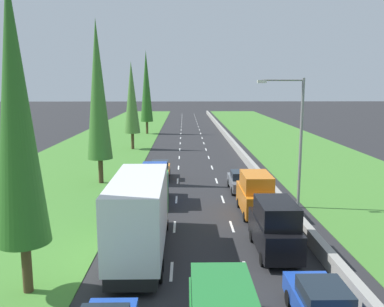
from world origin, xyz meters
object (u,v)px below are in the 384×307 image
orange_hatchback_left_lane (160,170)px  poplar_tree_nearest (16,112)px  street_light_mast (296,134)px  poplar_tree_fourth (146,86)px  blue_van_left_lane (154,184)px  poplar_tree_third (132,98)px  orange_van_right_lane (255,194)px  poplar_tree_second (98,90)px  white_box_truck_left_lane (141,213)px  black_van_right_lane (275,227)px  grey_sedan_right_lane (241,181)px  blue_sedan_right_lane (323,306)px

orange_hatchback_left_lane → poplar_tree_nearest: bearing=-101.7°
orange_hatchback_left_lane → street_light_mast: (9.87, -9.08, 4.40)m
poplar_tree_fourth → blue_van_left_lane: bearing=-84.2°
poplar_tree_third → orange_van_right_lane: bearing=-67.5°
poplar_tree_fourth → poplar_tree_third: bearing=-91.2°
poplar_tree_second → poplar_tree_fourth: bearing=88.8°
blue_van_left_lane → orange_hatchback_left_lane: (-0.01, 7.57, -0.56)m
white_box_truck_left_lane → black_van_right_lane: bearing=-0.2°
grey_sedan_right_lane → poplar_tree_nearest: size_ratio=0.35×
blue_van_left_lane → grey_sedan_right_lane: (6.79, 3.18, -0.59)m
orange_van_right_lane → grey_sedan_right_lane: bearing=91.1°
blue_sedan_right_lane → poplar_tree_second: poplar_tree_second is taller
poplar_tree_third → poplar_tree_nearest: bearing=-89.4°
white_box_truck_left_lane → grey_sedan_right_lane: bearing=61.5°
white_box_truck_left_lane → poplar_tree_nearest: 7.83m
blue_sedan_right_lane → white_box_truck_left_lane: 9.71m
black_van_right_lane → poplar_tree_third: (-11.50, 34.50, 5.45)m
black_van_right_lane → orange_hatchback_left_lane: bearing=111.9°
black_van_right_lane → grey_sedan_right_lane: 12.55m
poplar_tree_second → poplar_tree_third: bearing=88.8°
white_box_truck_left_lane → blue_van_left_lane: 9.37m
white_box_truck_left_lane → blue_van_left_lane: bearing=90.1°
blue_sedan_right_lane → grey_sedan_right_lane: same height
blue_sedan_right_lane → blue_van_left_lane: size_ratio=0.92×
grey_sedan_right_lane → poplar_tree_third: (-11.49, 21.96, 6.03)m
poplar_tree_third → street_light_mast: poplar_tree_third is taller
black_van_right_lane → poplar_tree_third: bearing=108.4°
black_van_right_lane → poplar_tree_third: 36.77m
poplar_tree_second → orange_van_right_lane: bearing=-36.8°
orange_van_right_lane → blue_sedan_right_lane: bearing=-89.2°
poplar_tree_second → poplar_tree_third: (0.41, 19.09, -1.23)m
orange_van_right_lane → blue_van_left_lane: bearing=156.8°
white_box_truck_left_lane → grey_sedan_right_lane: size_ratio=2.09×
orange_hatchback_left_lane → poplar_tree_third: (-4.69, 17.57, 6.01)m
blue_sedan_right_lane → poplar_tree_nearest: poplar_tree_nearest is taller
poplar_tree_nearest → poplar_tree_fourth: bearing=90.0°
blue_van_left_lane → black_van_right_lane: same height
grey_sedan_right_lane → orange_hatchback_left_lane: 8.10m
grey_sedan_right_lane → poplar_tree_second: size_ratio=0.32×
orange_van_right_lane → white_box_truck_left_lane: bearing=-137.3°
poplar_tree_nearest → street_light_mast: size_ratio=1.43×
poplar_tree_third → white_box_truck_left_lane: bearing=-82.2°
orange_van_right_lane → grey_sedan_right_lane: 6.17m
black_van_right_lane → street_light_mast: (3.05, 7.85, 3.83)m
black_van_right_lane → orange_van_right_lane: same height
blue_van_left_lane → poplar_tree_third: bearing=100.6°
poplar_tree_second → poplar_tree_nearest: bearing=-87.6°
orange_hatchback_left_lane → poplar_tree_second: (-5.10, -1.53, 7.24)m
blue_sedan_right_lane → street_light_mast: size_ratio=0.50×
white_box_truck_left_lane → black_van_right_lane: white_box_truck_left_lane is taller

